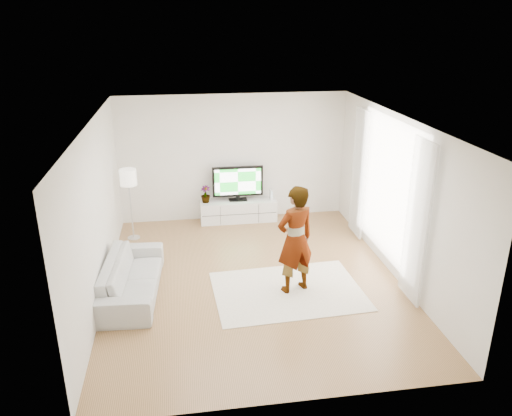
{
  "coord_description": "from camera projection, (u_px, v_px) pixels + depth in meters",
  "views": [
    {
      "loc": [
        -1.12,
        -7.61,
        4.3
      ],
      "look_at": [
        0.11,
        0.4,
        1.19
      ],
      "focal_mm": 35.0,
      "sensor_mm": 36.0,
      "label": 1
    }
  ],
  "objects": [
    {
      "name": "wall_right",
      "position": [
        397.0,
        197.0,
        8.58
      ],
      "size": [
        0.02,
        6.0,
        2.8
      ],
      "primitive_type": "cube",
      "color": "silver",
      "rests_on": "floor"
    },
    {
      "name": "television",
      "position": [
        238.0,
        182.0,
        10.99
      ],
      "size": [
        1.12,
        0.22,
        0.78
      ],
      "color": "black",
      "rests_on": "media_console"
    },
    {
      "name": "potted_plant",
      "position": [
        205.0,
        194.0,
        10.95
      ],
      "size": [
        0.25,
        0.25,
        0.37
      ],
      "primitive_type": "imported",
      "rotation": [
        0.0,
        0.0,
        -0.21
      ],
      "color": "#3F7238",
      "rests_on": "media_console"
    },
    {
      "name": "window",
      "position": [
        389.0,
        189.0,
        8.83
      ],
      "size": [
        0.01,
        2.6,
        2.5
      ],
      "primitive_type": "cube",
      "color": "white",
      "rests_on": "wall_right"
    },
    {
      "name": "wall_front",
      "position": [
        293.0,
        301.0,
        5.46
      ],
      "size": [
        5.0,
        0.02,
        2.8
      ],
      "primitive_type": "cube",
      "color": "silver",
      "rests_on": "floor"
    },
    {
      "name": "media_console",
      "position": [
        238.0,
        211.0,
        11.2
      ],
      "size": [
        1.7,
        0.48,
        0.48
      ],
      "color": "silver",
      "rests_on": "floor"
    },
    {
      "name": "curtain_near",
      "position": [
        417.0,
        223.0,
        7.66
      ],
      "size": [
        0.04,
        0.7,
        2.6
      ],
      "primitive_type": "cube",
      "color": "white",
      "rests_on": "floor"
    },
    {
      "name": "floor",
      "position": [
        253.0,
        280.0,
        8.73
      ],
      "size": [
        6.0,
        6.0,
        0.0
      ],
      "primitive_type": "plane",
      "color": "#AD7C4E",
      "rests_on": "ground"
    },
    {
      "name": "game_console",
      "position": [
        271.0,
        194.0,
        11.18
      ],
      "size": [
        0.06,
        0.17,
        0.22
      ],
      "rotation": [
        0.0,
        0.0,
        0.05
      ],
      "color": "white",
      "rests_on": "media_console"
    },
    {
      "name": "ceiling",
      "position": [
        253.0,
        121.0,
        7.72
      ],
      "size": [
        6.0,
        6.0,
        0.0
      ],
      "primitive_type": "plane",
      "color": "white",
      "rests_on": "wall_back"
    },
    {
      "name": "sofa",
      "position": [
        132.0,
        277.0,
        8.2
      ],
      "size": [
        0.97,
        2.18,
        0.62
      ],
      "primitive_type": "imported",
      "rotation": [
        0.0,
        0.0,
        1.51
      ],
      "color": "#AAAAA5",
      "rests_on": "floor"
    },
    {
      "name": "curtain_far",
      "position": [
        359.0,
        174.0,
        10.06
      ],
      "size": [
        0.04,
        0.7,
        2.6
      ],
      "primitive_type": "cube",
      "color": "white",
      "rests_on": "floor"
    },
    {
      "name": "wall_left",
      "position": [
        97.0,
        214.0,
        7.87
      ],
      "size": [
        0.02,
        6.0,
        2.8
      ],
      "primitive_type": "cube",
      "color": "silver",
      "rests_on": "floor"
    },
    {
      "name": "rug",
      "position": [
        288.0,
        291.0,
        8.37
      ],
      "size": [
        2.54,
        1.89,
        0.01
      ],
      "primitive_type": "cube",
      "rotation": [
        0.0,
        0.0,
        0.05
      ],
      "color": "white",
      "rests_on": "floor"
    },
    {
      "name": "floor_lamp",
      "position": [
        128.0,
        180.0,
        9.93
      ],
      "size": [
        0.33,
        0.33,
        1.49
      ],
      "color": "silver",
      "rests_on": "floor"
    },
    {
      "name": "player",
      "position": [
        295.0,
        240.0,
        8.08
      ],
      "size": [
        0.78,
        0.64,
        1.84
      ],
      "primitive_type": "imported",
      "rotation": [
        0.0,
        0.0,
        3.49
      ],
      "color": "#334772",
      "rests_on": "rug"
    },
    {
      "name": "wall_back",
      "position": [
        233.0,
        158.0,
        10.99
      ],
      "size": [
        5.0,
        0.02,
        2.8
      ],
      "primitive_type": "cube",
      "color": "silver",
      "rests_on": "floor"
    }
  ]
}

